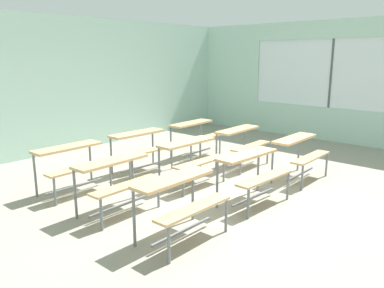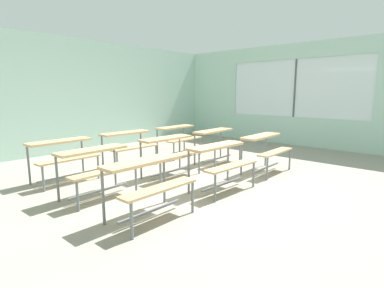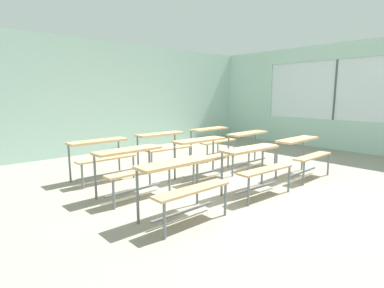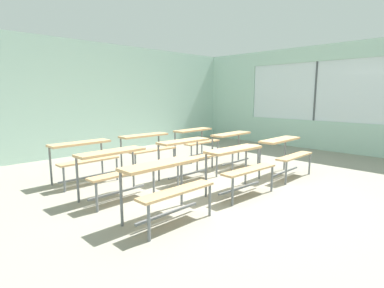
{
  "view_description": "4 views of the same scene",
  "coord_description": "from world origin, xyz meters",
  "views": [
    {
      "loc": [
        -4.51,
        -3.37,
        2.14
      ],
      "look_at": [
        0.02,
        0.7,
        0.72
      ],
      "focal_mm": 35.65,
      "sensor_mm": 36.0,
      "label": 1
    },
    {
      "loc": [
        -3.8,
        -3.3,
        1.6
      ],
      "look_at": [
        0.0,
        0.13,
        0.7
      ],
      "focal_mm": 28.0,
      "sensor_mm": 36.0,
      "label": 2
    },
    {
      "loc": [
        -3.8,
        -3.3,
        1.6
      ],
      "look_at": [
        -0.39,
        0.58,
        0.73
      ],
      "focal_mm": 28.0,
      "sensor_mm": 36.0,
      "label": 3
    },
    {
      "loc": [
        -3.8,
        -3.3,
        1.6
      ],
      "look_at": [
        -0.35,
        0.21,
        0.79
      ],
      "focal_mm": 28.0,
      "sensor_mm": 36.0,
      "label": 4
    }
  ],
  "objects": [
    {
      "name": "desk_bench_r0c1",
      "position": [
        0.05,
        -0.47,
        0.56
      ],
      "size": [
        1.13,
        0.64,
        0.74
      ],
      "rotation": [
        0.0,
        0.0,
        -0.05
      ],
      "color": "tan",
      "rests_on": "ground"
    },
    {
      "name": "desk_bench_r2c2",
      "position": [
        1.49,
        1.94,
        0.56
      ],
      "size": [
        1.12,
        0.64,
        0.74
      ],
      "rotation": [
        0.0,
        0.0,
        0.04
      ],
      "color": "tan",
      "rests_on": "ground"
    },
    {
      "name": "desk_bench_r2c0",
      "position": [
        -1.47,
        1.91,
        0.56
      ],
      "size": [
        1.11,
        0.61,
        0.74
      ],
      "rotation": [
        0.0,
        0.0,
        0.02
      ],
      "color": "tan",
      "rests_on": "ground"
    },
    {
      "name": "desk_bench_r0c0",
      "position": [
        -1.47,
        -0.46,
        0.56
      ],
      "size": [
        1.1,
        0.6,
        0.74
      ],
      "rotation": [
        0.0,
        0.0,
        0.01
      ],
      "color": "tan",
      "rests_on": "ground"
    },
    {
      "name": "ground",
      "position": [
        0.0,
        0.0,
        -0.03
      ],
      "size": [
        10.0,
        9.0,
        0.05
      ],
      "primitive_type": "cube",
      "color": "gray"
    },
    {
      "name": "desk_bench_r1c1",
      "position": [
        0.06,
        0.75,
        0.56
      ],
      "size": [
        1.11,
        0.61,
        0.74
      ],
      "rotation": [
        0.0,
        0.0,
        -0.02
      ],
      "color": "tan",
      "rests_on": "ground"
    },
    {
      "name": "wall_right",
      "position": [
        5.0,
        -0.13,
        1.45
      ],
      "size": [
        0.12,
        9.0,
        3.0
      ],
      "color": "silver",
      "rests_on": "ground"
    },
    {
      "name": "desk_bench_r0c2",
      "position": [
        1.54,
        -0.46,
        0.56
      ],
      "size": [
        1.11,
        0.61,
        0.74
      ],
      "rotation": [
        0.0,
        0.0,
        0.02
      ],
      "color": "tan",
      "rests_on": "ground"
    },
    {
      "name": "desk_bench_r2c1",
      "position": [
        0.0,
        1.97,
        0.56
      ],
      "size": [
        1.11,
        0.62,
        0.74
      ],
      "rotation": [
        0.0,
        0.0,
        -0.02
      ],
      "color": "tan",
      "rests_on": "ground"
    },
    {
      "name": "desk_bench_r1c0",
      "position": [
        -1.49,
        0.73,
        0.56
      ],
      "size": [
        1.12,
        0.63,
        0.74
      ],
      "rotation": [
        0.0,
        0.0,
        0.03
      ],
      "color": "tan",
      "rests_on": "ground"
    },
    {
      "name": "wall_back",
      "position": [
        0.0,
        4.5,
        1.5
      ],
      "size": [
        10.0,
        0.12,
        3.0
      ],
      "primitive_type": "cube",
      "color": "silver",
      "rests_on": "ground"
    },
    {
      "name": "desk_bench_r1c2",
      "position": [
        1.56,
        0.77,
        0.56
      ],
      "size": [
        1.12,
        0.62,
        0.74
      ],
      "rotation": [
        0.0,
        0.0,
        0.03
      ],
      "color": "tan",
      "rests_on": "ground"
    }
  ]
}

